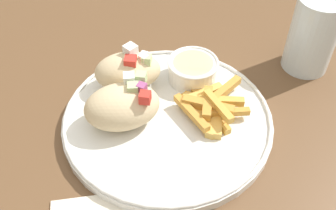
% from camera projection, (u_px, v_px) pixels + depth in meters
% --- Properties ---
extents(table, '(1.17, 1.17, 0.72)m').
position_uv_depth(table, '(159.00, 153.00, 0.64)').
color(table, brown).
rests_on(table, ground_plane).
extents(plate, '(0.31, 0.31, 0.02)m').
position_uv_depth(plate, '(168.00, 116.00, 0.58)').
color(plate, white).
rests_on(plate, table).
extents(pita_sandwich_near, '(0.13, 0.11, 0.07)m').
position_uv_depth(pita_sandwich_near, '(123.00, 106.00, 0.55)').
color(pita_sandwich_near, beige).
rests_on(pita_sandwich_near, plate).
extents(pita_sandwich_far, '(0.12, 0.09, 0.07)m').
position_uv_depth(pita_sandwich_far, '(128.00, 71.00, 0.60)').
color(pita_sandwich_far, beige).
rests_on(pita_sandwich_far, plate).
extents(fries_pile, '(0.11, 0.12, 0.03)m').
position_uv_depth(fries_pile, '(210.00, 108.00, 0.57)').
color(fries_pile, gold).
rests_on(fries_pile, plate).
extents(sauce_ramekin, '(0.08, 0.08, 0.04)m').
position_uv_depth(sauce_ramekin, '(193.00, 69.00, 0.62)').
color(sauce_ramekin, white).
rests_on(sauce_ramekin, plate).
extents(water_glass, '(0.08, 0.08, 0.13)m').
position_uv_depth(water_glass, '(312.00, 37.00, 0.64)').
color(water_glass, silver).
rests_on(water_glass, table).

